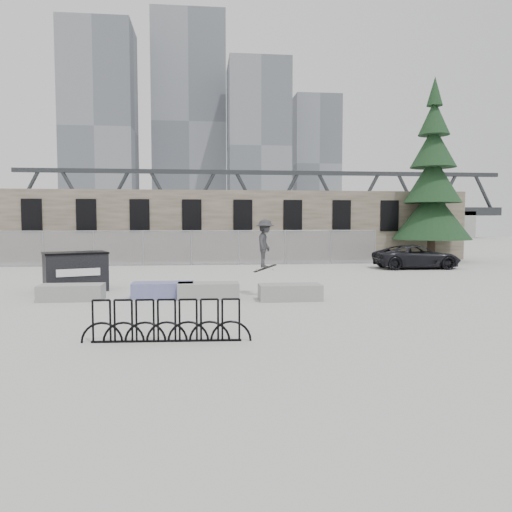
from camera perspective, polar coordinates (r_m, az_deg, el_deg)
The scene contains 14 objects.
ground at distance 16.71m, azimuth -8.28°, elevation -4.80°, with size 120.00×120.00×0.00m, color #ADADA8.
stone_wall at distance 32.76m, azimuth -7.29°, elevation 3.46°, with size 36.00×2.58×4.50m.
chainlink_fence at distance 29.05m, azimuth -7.41°, elevation 0.99°, with size 22.06×0.06×2.02m.
planter_far_left at distance 17.12m, azimuth -20.34°, elevation -3.85°, with size 2.00×0.90×0.52m.
planter_center_left at distance 16.89m, azimuth -10.58°, elevation -3.77°, with size 2.00×0.90×0.52m.
planter_center_right at distance 16.55m, azimuth -5.47°, elevation -3.88°, with size 2.00×0.90×0.52m.
planter_offset at distance 16.14m, azimuth 3.91°, elevation -4.07°, with size 2.00×0.90×0.52m.
dumpster at distance 19.29m, azimuth -19.93°, elevation -1.66°, with size 2.51×2.05×1.43m.
bike_rack at distance 10.75m, azimuth -10.17°, elevation -7.36°, with size 3.59×0.24×0.90m.
spruce_tree at distance 33.47m, azimuth 19.53°, elevation 7.28°, with size 4.87×4.87×11.50m.
skyline_towers at distance 111.83m, azimuth -7.14°, elevation 13.36°, with size 58.00×28.00×48.00m.
truss_bridge at distance 72.14m, azimuth 1.29°, elevation 5.26°, with size 70.00×3.00×9.80m.
suv at distance 28.22m, azimuth 17.89°, elevation -0.08°, with size 2.10×4.55×1.27m, color black.
skateboarder at distance 16.84m, azimuth 1.04°, elevation 1.43°, with size 0.88×1.18×1.79m.
Camera 1 is at (0.62, -16.51, 2.54)m, focal length 35.00 mm.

